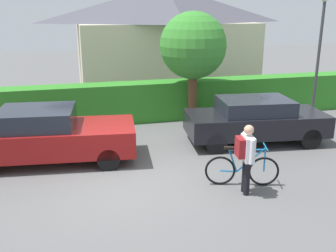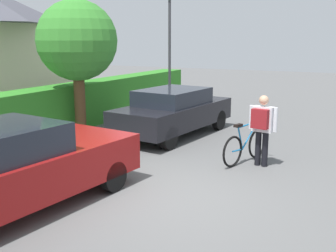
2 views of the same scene
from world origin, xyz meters
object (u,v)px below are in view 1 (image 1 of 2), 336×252
(parked_car_near, at_px, (48,135))
(person_rider, at_px, (246,153))
(parked_car_far, at_px, (255,120))
(tree_kerbside, at_px, (193,46))
(street_lamp, at_px, (320,41))
(bicycle, at_px, (242,169))

(parked_car_near, xyz_separation_m, person_rider, (4.18, -3.01, 0.21))
(parked_car_far, relative_size, tree_kerbside, 1.12)
(parked_car_near, height_order, parked_car_far, parked_car_near)
(parked_car_near, height_order, street_lamp, street_lamp)
(parked_car_far, distance_m, street_lamp, 4.19)
(street_lamp, distance_m, tree_kerbside, 4.44)
(bicycle, distance_m, tree_kerbside, 5.55)
(parked_car_near, distance_m, parked_car_far, 5.95)
(bicycle, bearing_deg, parked_car_far, 57.89)
(parked_car_far, distance_m, bicycle, 3.11)
(parked_car_near, height_order, bicycle, parked_car_near)
(street_lamp, bearing_deg, tree_kerbside, 171.10)
(parked_car_near, relative_size, tree_kerbside, 1.18)
(parked_car_far, relative_size, person_rider, 2.72)
(street_lamp, bearing_deg, parked_car_near, -169.31)
(bicycle, bearing_deg, parked_car_near, 148.58)
(bicycle, distance_m, street_lamp, 6.94)
(parked_car_near, height_order, tree_kerbside, tree_kerbside)
(person_rider, xyz_separation_m, tree_kerbside, (0.57, 5.42, 1.74))
(person_rider, relative_size, street_lamp, 0.36)
(parked_car_far, height_order, bicycle, parked_car_far)
(bicycle, bearing_deg, street_lamp, 42.02)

